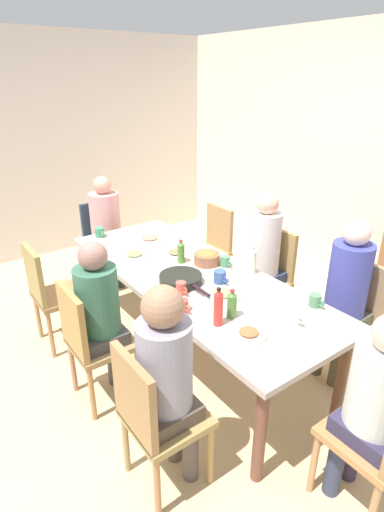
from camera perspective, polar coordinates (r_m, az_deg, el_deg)
The scene contains 35 objects.
ground_plane at distance 3.45m, azimuth 0.00°, elevation -13.67°, with size 6.74×6.74×0.00m, color #CDB586.
wall_back at distance 4.46m, azimuth 23.90°, elevation 11.53°, with size 5.85×0.12×2.60m, color beige.
wall_left at distance 5.39m, azimuth -18.73°, elevation 14.13°, with size 0.12×4.49×2.60m, color silver.
dining_table at distance 3.09m, azimuth 0.00°, elevation -3.73°, with size 2.44×0.91×0.74m.
person_0 at distance 2.25m, azimuth 24.28°, elevation -17.61°, with size 0.30×0.30×1.16m.
chair_1 at distance 3.51m, azimuth -19.25°, elevation -4.57°, with size 0.40×0.40×0.90m.
chair_2 at distance 2.26m, azimuth -5.47°, elevation -21.16°, with size 0.40×0.40×0.90m.
person_2 at distance 2.14m, azimuth -3.53°, elevation -16.03°, with size 0.30×0.30×1.23m.
chair_3 at distance 3.66m, azimuth 10.67°, elevation -2.35°, with size 0.40×0.40×0.90m.
person_3 at distance 3.51m, azimuth 9.90°, elevation 0.50°, with size 0.30×0.30×1.26m.
chair_4 at distance 3.23m, azimuth 21.09°, elevation -7.43°, with size 0.40×0.40×0.90m.
person_4 at distance 3.06m, azimuth 20.74°, elevation -4.40°, with size 0.30×0.30×1.25m.
chair_5 at distance 2.84m, azimuth -14.08°, elevation -11.13°, with size 0.40×0.40×0.90m.
person_5 at distance 2.76m, azimuth -12.70°, elevation -7.33°, with size 0.30×0.30×1.18m.
chair_6 at distance 4.20m, azimuth 2.74°, elevation 1.61°, with size 0.40×0.40×0.90m.
chair_7 at distance 4.44m, azimuth -12.20°, elevation 2.30°, with size 0.40×0.40×0.90m.
person_7 at distance 4.29m, azimuth -11.93°, elevation 4.49°, with size 0.30×0.30×1.20m.
plate_0 at distance 3.38m, azimuth -2.22°, elevation 0.38°, with size 0.23×0.23×0.04m.
plate_1 at distance 2.76m, azimuth 4.23°, elevation -5.40°, with size 0.25×0.25×0.04m.
plate_2 at distance 3.70m, azimuth -5.94°, elevation 2.38°, with size 0.26×0.26×0.04m.
plate_3 at distance 3.38m, azimuth -8.09°, elevation 0.14°, with size 0.24×0.24×0.04m.
plate_4 at distance 2.39m, azimuth 7.93°, elevation -10.70°, with size 0.21×0.21×0.04m.
bowl_0 at distance 3.21m, azimuth 2.10°, elevation -0.21°, with size 0.20×0.20×0.11m.
serving_pan at distance 2.92m, azimuth -1.54°, elevation -3.21°, with size 0.49×0.31×0.06m.
cup_0 at distance 3.18m, azimuth 4.68°, elevation -0.74°, with size 0.11×0.07×0.08m.
cup_1 at distance 2.75m, azimuth 16.87°, elevation -5.97°, with size 0.11×0.08×0.08m.
cup_2 at distance 2.58m, azimuth -1.32°, elevation -6.94°, with size 0.11×0.08×0.08m.
cup_3 at distance 2.54m, azimuth 14.14°, elevation -8.24°, with size 0.11×0.08×0.09m.
cup_4 at distance 2.92m, azimuth 3.96°, elevation -2.92°, with size 0.12×0.09×0.09m.
cup_5 at distance 2.77m, azimuth -1.52°, elevation -4.52°, with size 0.11×0.07×0.09m.
cup_6 at distance 3.85m, azimuth -12.78°, elevation 3.26°, with size 0.12×0.08×0.09m.
bottle_0 at distance 2.51m, azimuth 5.59°, elevation -6.74°, with size 0.06×0.06×0.19m.
bottle_1 at distance 3.21m, azimuth -1.55°, elevation 0.56°, with size 0.06×0.06×0.19m.
bottle_2 at distance 2.42m, azimuth 3.71°, elevation -7.22°, with size 0.06×0.06×0.25m.
bottle_3 at distance 3.06m, azimuth 8.36°, elevation -0.65°, with size 0.06×0.06×0.22m.
Camera 1 is at (2.22, -1.60, 2.11)m, focal length 28.58 mm.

